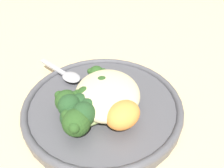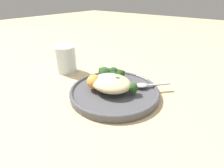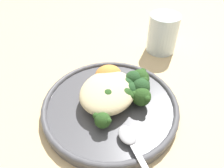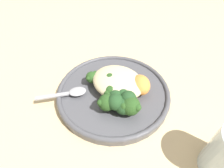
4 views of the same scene
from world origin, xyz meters
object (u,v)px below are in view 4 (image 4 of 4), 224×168
at_px(broccoli_stalk_2, 115,90).
at_px(kale_tuft, 121,100).
at_px(quinoa_mound, 118,82).
at_px(broccoli_stalk_3, 110,101).
at_px(plate, 112,92).
at_px(sweet_potato_chunk_1, 129,84).
at_px(broccoli_stalk_0, 100,79).
at_px(broccoli_stalk_4, 130,102).
at_px(spoon, 72,92).
at_px(broccoli_stalk_1, 115,81).
at_px(sweet_potato_chunk_0, 140,85).

distance_m(broccoli_stalk_2, kale_tuft, 0.04).
relative_size(quinoa_mound, broccoli_stalk_3, 1.13).
xyz_separation_m(plate, sweet_potato_chunk_1, (-0.03, -0.03, 0.03)).
xyz_separation_m(broccoli_stalk_0, broccoli_stalk_4, (-0.10, 0.02, 0.01)).
bearing_deg(kale_tuft, spoon, 18.51).
relative_size(broccoli_stalk_1, broccoli_stalk_3, 0.73).
bearing_deg(broccoli_stalk_0, broccoli_stalk_3, 120.20).
height_order(broccoli_stalk_4, kale_tuft, kale_tuft).
bearing_deg(broccoli_stalk_1, broccoli_stalk_4, 121.58).
distance_m(broccoli_stalk_3, kale_tuft, 0.02).
bearing_deg(broccoli_stalk_0, broccoli_stalk_1, 174.38).
xyz_separation_m(broccoli_stalk_2, spoon, (0.08, 0.06, -0.01)).
bearing_deg(sweet_potato_chunk_0, plate, 33.70).
xyz_separation_m(broccoli_stalk_3, spoon, (0.09, 0.02, -0.01)).
bearing_deg(broccoli_stalk_2, broccoli_stalk_3, 32.17).
relative_size(plate, broccoli_stalk_2, 3.10).
height_order(broccoli_stalk_3, spoon, broccoli_stalk_3).
xyz_separation_m(broccoli_stalk_4, sweet_potato_chunk_1, (0.03, -0.04, -0.00)).
xyz_separation_m(sweet_potato_chunk_1, spoon, (0.10, 0.09, -0.01)).
bearing_deg(spoon, quinoa_mound, 178.22).
height_order(broccoli_stalk_3, broccoli_stalk_4, broccoli_stalk_4).
relative_size(broccoli_stalk_2, broccoli_stalk_3, 0.80).
bearing_deg(broccoli_stalk_3, broccoli_stalk_0, -121.55).
height_order(broccoli_stalk_0, broccoli_stalk_4, broccoli_stalk_4).
distance_m(broccoli_stalk_0, broccoli_stalk_1, 0.04).
relative_size(quinoa_mound, broccoli_stalk_4, 1.12).
bearing_deg(broccoli_stalk_2, broccoli_stalk_1, -126.55).
xyz_separation_m(quinoa_mound, kale_tuft, (-0.04, 0.04, 0.00)).
bearing_deg(broccoli_stalk_0, sweet_potato_chunk_1, 175.52).
bearing_deg(broccoli_stalk_4, broccoli_stalk_1, -150.79).
bearing_deg(broccoli_stalk_3, plate, -147.80).
height_order(plate, sweet_potato_chunk_0, sweet_potato_chunk_0).
height_order(broccoli_stalk_2, kale_tuft, kale_tuft).
relative_size(broccoli_stalk_3, sweet_potato_chunk_1, 1.99).
distance_m(broccoli_stalk_0, broccoli_stalk_4, 0.10).
xyz_separation_m(quinoa_mound, broccoli_stalk_2, (-0.01, 0.02, -0.00)).
distance_m(broccoli_stalk_4, sweet_potato_chunk_0, 0.05).
bearing_deg(quinoa_mound, plate, 61.70).
bearing_deg(broccoli_stalk_1, sweet_potato_chunk_1, 170.62).
xyz_separation_m(quinoa_mound, broccoli_stalk_3, (-0.02, 0.05, -0.00)).
distance_m(broccoli_stalk_2, sweet_potato_chunk_1, 0.04).
xyz_separation_m(broccoli_stalk_1, kale_tuft, (-0.05, 0.04, 0.00)).
distance_m(quinoa_mound, spoon, 0.11).
height_order(sweet_potato_chunk_0, kale_tuft, kale_tuft).
xyz_separation_m(broccoli_stalk_3, sweet_potato_chunk_1, (-0.01, -0.07, -0.00)).
distance_m(broccoli_stalk_1, sweet_potato_chunk_0, 0.06).
bearing_deg(spoon, sweet_potato_chunk_0, 171.45).
bearing_deg(plate, broccoli_stalk_4, 162.67).
bearing_deg(sweet_potato_chunk_0, quinoa_mound, 26.42).
xyz_separation_m(broccoli_stalk_2, sweet_potato_chunk_1, (-0.02, -0.04, -0.00)).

